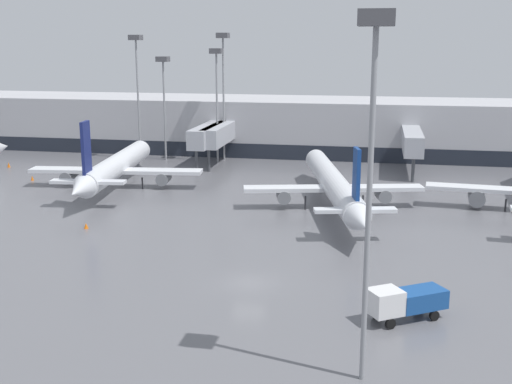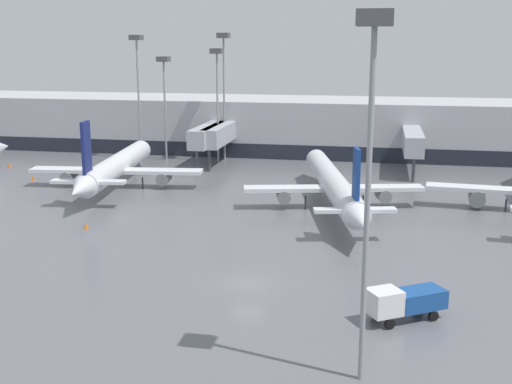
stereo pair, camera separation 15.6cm
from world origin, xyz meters
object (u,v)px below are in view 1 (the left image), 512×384
Objects in this scene: traffic_cone_1 at (32,178)px; apron_light_mast_5 at (217,72)px; traffic_cone_3 at (86,226)px; apron_light_mast_1 at (137,63)px; apron_light_mast_0 at (223,61)px; apron_light_mast_7 at (163,78)px; parked_jet_1 at (115,167)px; service_truck_0 at (405,300)px; parked_jet_3 at (334,184)px; apron_light_mast_3 at (373,99)px; traffic_cone_2 at (9,165)px.

apron_light_mast_5 reaches higher than traffic_cone_1.
apron_light_mast_1 reaches higher than traffic_cone_3.
apron_light_mast_0 reaches higher than apron_light_mast_7.
parked_jet_1 is at bearing -112.83° from apron_light_mast_5.
service_truck_0 reaches higher than traffic_cone_1.
traffic_cone_3 is (-23.74, -13.22, -2.44)m from parked_jet_3.
parked_jet_3 reaches higher than traffic_cone_1.
service_truck_0 is (6.98, -29.46, -1.35)m from parked_jet_3.
apron_light_mast_3 reaches higher than apron_light_mast_0.
apron_light_mast_3 reaches higher than service_truck_0.
traffic_cone_3 is 40.40m from apron_light_mast_3.
parked_jet_1 is at bearing -77.82° from apron_light_mast_1.
traffic_cone_2 is 0.04× the size of apron_light_mast_0.
apron_light_mast_0 is 9.64m from apron_light_mast_7.
parked_jet_1 reaches higher than parked_jet_3.
apron_light_mast_1 reaches higher than parked_jet_1.
parked_jet_1 is at bearing -112.29° from apron_light_mast_0.
apron_light_mast_7 is (-28.47, 25.52, 10.21)m from parked_jet_3.
apron_light_mast_3 is (-2.56, -8.42, 14.08)m from service_truck_0.
traffic_cone_3 is 0.03× the size of apron_light_mast_5.
traffic_cone_2 is 1.33× the size of traffic_cone_3.
parked_jet_1 reaches higher than traffic_cone_2.
apron_light_mast_3 is at bearing -44.35° from traffic_cone_2.
traffic_cone_2 is (-21.24, 9.72, -2.30)m from parked_jet_1.
apron_light_mast_3 is 67.55m from apron_light_mast_5.
apron_light_mast_7 is at bearing 34.96° from parked_jet_3.
apron_light_mast_7 is (21.05, 10.68, 12.56)m from traffic_cone_2.
parked_jet_3 is at bearing 96.66° from apron_light_mast_3.
apron_light_mast_1 is (-13.31, -2.00, -0.21)m from apron_light_mast_0.
traffic_cone_3 is at bearing -47.43° from traffic_cone_2.
service_truck_0 is 0.29× the size of apron_light_mast_3.
traffic_cone_1 is at bearing 135.47° from apron_light_mast_3.
traffic_cone_2 is at bearing 60.15° from parked_jet_3.
traffic_cone_3 is 40.85m from apron_light_mast_5.
traffic_cone_3 is 43.28m from apron_light_mast_0.
traffic_cone_2 is 0.04× the size of apron_light_mast_5.
parked_jet_3 is at bearing -9.62° from traffic_cone_1.
apron_light_mast_5 is (-24.28, 63.02, -1.66)m from apron_light_mast_3.
traffic_cone_3 is at bearing -76.99° from apron_light_mast_1.
parked_jet_1 is at bearing -8.19° from traffic_cone_1.
apron_light_mast_1 is at bearing 5.51° from parked_jet_1.
traffic_cone_2 is 76.92m from apron_light_mast_3.
parked_jet_1 is at bearing -77.33° from service_truck_0.
parked_jet_3 is 41.84m from traffic_cone_1.
apron_light_mast_1 is (-4.31, 19.96, 12.51)m from parked_jet_1.
apron_light_mast_3 is (37.01, -62.97, 0.28)m from apron_light_mast_1.
apron_light_mast_5 is (29.66, 10.29, 13.43)m from traffic_cone_2.
apron_light_mast_5 is at bearing 40.41° from traffic_cone_1.
traffic_cone_3 is (17.44, -20.20, -0.05)m from traffic_cone_1.
apron_light_mast_3 is 71.48m from apron_light_mast_7.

